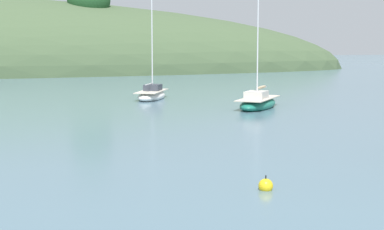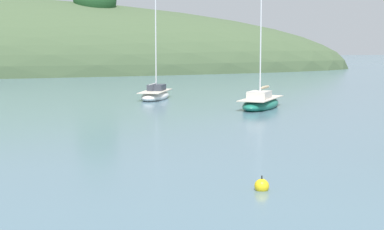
{
  "view_description": "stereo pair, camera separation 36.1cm",
  "coord_description": "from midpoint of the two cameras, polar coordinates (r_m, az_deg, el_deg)",
  "views": [
    {
      "loc": [
        -8.03,
        -5.2,
        4.32
      ],
      "look_at": [
        0.0,
        20.0,
        1.2
      ],
      "focal_mm": 56.66,
      "sensor_mm": 36.0,
      "label": 1
    },
    {
      "loc": [
        -7.69,
        -5.31,
        4.32
      ],
      "look_at": [
        0.0,
        20.0,
        1.2
      ],
      "focal_mm": 56.66,
      "sensor_mm": 36.0,
      "label": 2
    }
  ],
  "objects": [
    {
      "name": "mooring_buoy_inner",
      "position": [
        18.2,
        7.15,
        -6.66
      ],
      "size": [
        0.44,
        0.44,
        0.54
      ],
      "color": "yellow",
      "rests_on": "ground"
    },
    {
      "name": "sailboat_navy_dinghy",
      "position": [
        47.62,
        -3.24,
        1.93
      ],
      "size": [
        4.07,
        5.63,
        8.03
      ],
      "color": "white",
      "rests_on": "ground"
    },
    {
      "name": "sailboat_cream_ketch",
      "position": [
        40.98,
        6.75,
        1.14
      ],
      "size": [
        5.11,
        5.68,
        7.54
      ],
      "color": "#196B56",
      "rests_on": "ground"
    }
  ]
}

